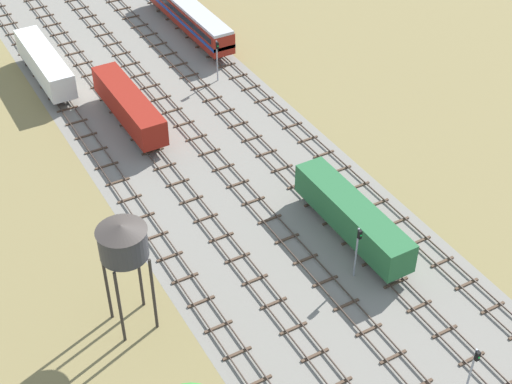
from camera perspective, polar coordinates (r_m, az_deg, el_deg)
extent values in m
plane|color=olive|center=(80.80, -5.65, 5.32)|extent=(480.00, 480.00, 0.00)
cube|color=gray|center=(80.79, -5.65, 5.32)|extent=(23.75, 176.00, 0.01)
cube|color=#47382D|center=(78.66, -12.97, 3.60)|extent=(0.07, 126.00, 0.15)
cube|color=#47382D|center=(78.96, -12.00, 3.91)|extent=(0.07, 126.00, 0.15)
cube|color=brown|center=(55.13, 0.08, -14.31)|extent=(2.40, 0.22, 0.14)
cube|color=brown|center=(56.76, -1.46, -12.21)|extent=(2.40, 0.22, 0.14)
cube|color=brown|center=(58.50, -2.88, -10.22)|extent=(2.40, 0.22, 0.14)
cube|color=brown|center=(60.33, -4.21, -8.35)|extent=(2.40, 0.22, 0.14)
cube|color=brown|center=(62.26, -5.44, -6.58)|extent=(2.40, 0.22, 0.14)
cube|color=brown|center=(64.27, -6.59, -4.92)|extent=(2.40, 0.22, 0.14)
cube|color=brown|center=(66.36, -7.66, -3.36)|extent=(2.40, 0.22, 0.14)
cube|color=brown|center=(68.51, -8.67, -1.89)|extent=(2.40, 0.22, 0.14)
cube|color=brown|center=(70.73, -9.61, -0.52)|extent=(2.40, 0.22, 0.14)
cube|color=brown|center=(73.00, -10.49, 0.77)|extent=(2.40, 0.22, 0.14)
cube|color=brown|center=(75.32, -11.32, 1.98)|extent=(2.40, 0.22, 0.14)
cube|color=brown|center=(77.69, -12.10, 3.12)|extent=(2.40, 0.22, 0.14)
cube|color=brown|center=(80.10, -12.83, 4.19)|extent=(2.40, 0.22, 0.14)
cube|color=brown|center=(82.55, -13.53, 5.20)|extent=(2.40, 0.22, 0.14)
cube|color=brown|center=(85.03, -14.18, 6.15)|extent=(2.40, 0.22, 0.14)
cube|color=brown|center=(87.55, -14.80, 7.04)|extent=(2.40, 0.22, 0.14)
cube|color=brown|center=(90.10, -15.39, 7.88)|extent=(2.40, 0.22, 0.14)
cube|color=brown|center=(92.67, -15.95, 8.67)|extent=(2.40, 0.22, 0.14)
cube|color=brown|center=(95.27, -16.47, 9.42)|extent=(2.40, 0.22, 0.14)
cube|color=brown|center=(97.89, -16.98, 10.13)|extent=(2.40, 0.22, 0.14)
cube|color=brown|center=(100.53, -17.46, 10.80)|extent=(2.40, 0.22, 0.14)
cube|color=brown|center=(103.19, -17.91, 11.44)|extent=(2.40, 0.22, 0.14)
cube|color=brown|center=(105.88, -18.35, 12.04)|extent=(2.40, 0.22, 0.14)
cube|color=brown|center=(108.57, -18.76, 12.62)|extent=(2.40, 0.22, 0.14)
cube|color=#47382D|center=(79.80, -9.65, 4.64)|extent=(0.07, 126.00, 0.15)
cube|color=#47382D|center=(80.19, -8.70, 4.94)|extent=(0.07, 126.00, 0.15)
cube|color=brown|center=(55.34, 6.27, -14.36)|extent=(2.40, 0.22, 0.14)
cube|color=brown|center=(56.81, 4.51, -12.30)|extent=(2.40, 0.22, 0.14)
cube|color=brown|center=(58.39, 2.88, -10.34)|extent=(2.40, 0.22, 0.14)
cube|color=brown|center=(60.08, 1.35, -8.48)|extent=(2.40, 0.22, 0.14)
cube|color=brown|center=(61.87, -0.08, -6.72)|extent=(2.40, 0.22, 0.14)
cube|color=brown|center=(63.75, -1.42, -5.05)|extent=(2.40, 0.22, 0.14)
cube|color=brown|center=(65.72, -2.67, -3.48)|extent=(2.40, 0.22, 0.14)
cube|color=brown|center=(67.76, -3.85, -2.00)|extent=(2.40, 0.22, 0.14)
cube|color=brown|center=(69.87, -4.95, -0.61)|extent=(2.40, 0.22, 0.14)
cube|color=brown|center=(72.04, -5.99, 0.70)|extent=(2.40, 0.22, 0.14)
cube|color=brown|center=(74.27, -6.96, 1.93)|extent=(2.40, 0.22, 0.14)
cube|color=brown|center=(76.56, -7.88, 3.09)|extent=(2.40, 0.22, 0.14)
cube|color=brown|center=(78.89, -8.75, 4.18)|extent=(2.40, 0.22, 0.14)
cube|color=brown|center=(81.26, -9.57, 5.21)|extent=(2.40, 0.22, 0.14)
cube|color=brown|center=(83.68, -10.34, 6.18)|extent=(2.40, 0.22, 0.14)
cube|color=brown|center=(86.13, -11.08, 7.09)|extent=(2.40, 0.22, 0.14)
cube|color=brown|center=(88.62, -11.77, 7.94)|extent=(2.40, 0.22, 0.14)
cube|color=brown|center=(91.13, -12.43, 8.76)|extent=(2.40, 0.22, 0.14)
cube|color=brown|center=(93.68, -13.06, 9.52)|extent=(2.40, 0.22, 0.14)
cube|color=brown|center=(96.25, -13.66, 10.25)|extent=(2.40, 0.22, 0.14)
cube|color=brown|center=(98.84, -14.22, 10.93)|extent=(2.40, 0.22, 0.14)
cube|color=brown|center=(101.46, -14.77, 11.58)|extent=(2.40, 0.22, 0.14)
cube|color=brown|center=(104.10, -15.28, 12.20)|extent=(2.40, 0.22, 0.14)
cube|color=brown|center=(106.76, -15.77, 12.78)|extent=(2.40, 0.22, 0.14)
cube|color=brown|center=(109.43, -16.24, 13.33)|extent=(2.40, 0.22, 0.14)
cube|color=brown|center=(112.13, -16.69, 13.86)|extent=(2.40, 0.22, 0.14)
cube|color=#47382D|center=(81.22, -6.42, 5.64)|extent=(0.07, 126.00, 0.15)
cube|color=#47382D|center=(81.69, -5.51, 5.92)|extent=(0.07, 126.00, 0.15)
cube|color=brown|center=(57.44, 10.41, -12.27)|extent=(2.40, 0.22, 0.14)
cube|color=brown|center=(58.85, 8.60, -10.36)|extent=(2.40, 0.22, 0.14)
cube|color=brown|center=(60.38, 6.90, -8.53)|extent=(2.40, 0.22, 0.14)
cube|color=brown|center=(62.02, 5.30, -6.79)|extent=(2.40, 0.22, 0.14)
cube|color=brown|center=(63.75, 3.79, -5.14)|extent=(2.40, 0.22, 0.14)
cube|color=brown|center=(65.58, 2.38, -3.57)|extent=(2.40, 0.22, 0.14)
cube|color=brown|center=(67.49, 1.05, -2.09)|extent=(2.40, 0.22, 0.14)
cube|color=brown|center=(69.48, -0.21, -0.69)|extent=(2.40, 0.22, 0.14)
cube|color=brown|center=(71.54, -1.39, 0.63)|extent=(2.40, 0.22, 0.14)
cube|color=brown|center=(73.66, -2.51, 1.87)|extent=(2.40, 0.22, 0.14)
cube|color=brown|center=(75.85, -3.56, 3.04)|extent=(2.40, 0.22, 0.14)
cube|color=brown|center=(78.08, -4.56, 4.15)|extent=(2.40, 0.22, 0.14)
cube|color=brown|center=(80.37, -5.50, 5.19)|extent=(2.40, 0.22, 0.14)
cube|color=brown|center=(82.70, -6.40, 6.18)|extent=(2.40, 0.22, 0.14)
cube|color=brown|center=(85.08, -7.25, 7.11)|extent=(2.40, 0.22, 0.14)
cube|color=brown|center=(87.49, -8.05, 7.98)|extent=(2.40, 0.22, 0.14)
cube|color=brown|center=(89.94, -8.81, 8.81)|extent=(2.40, 0.22, 0.14)
cube|color=brown|center=(92.42, -9.54, 9.59)|extent=(2.40, 0.22, 0.14)
cube|color=brown|center=(94.93, -10.23, 10.33)|extent=(2.40, 0.22, 0.14)
cube|color=brown|center=(97.47, -10.89, 11.03)|extent=(2.40, 0.22, 0.14)
cube|color=brown|center=(100.03, -11.52, 11.69)|extent=(2.40, 0.22, 0.14)
cube|color=brown|center=(102.62, -12.12, 12.32)|extent=(2.40, 0.22, 0.14)
cube|color=brown|center=(105.23, -12.69, 12.91)|extent=(2.40, 0.22, 0.14)
cube|color=brown|center=(107.86, -13.23, 13.48)|extent=(2.40, 0.22, 0.14)
cube|color=brown|center=(110.51, -13.76, 14.01)|extent=(2.40, 0.22, 0.14)
cube|color=#47382D|center=(82.92, -3.31, 6.58)|extent=(0.07, 126.00, 0.15)
cube|color=#47382D|center=(83.46, -2.43, 6.84)|extent=(0.07, 126.00, 0.15)
cube|color=brown|center=(58.63, 16.12, -12.12)|extent=(2.40, 0.22, 0.14)
cube|color=brown|center=(59.87, 14.18, -10.28)|extent=(2.40, 0.22, 0.14)
cube|color=brown|center=(61.23, 12.35, -8.51)|extent=(2.40, 0.22, 0.14)
cube|color=brown|center=(62.70, 10.61, -6.81)|extent=(2.40, 0.22, 0.14)
cube|color=brown|center=(64.28, 8.97, -5.19)|extent=(2.40, 0.22, 0.14)
cube|color=brown|center=(65.95, 7.41, -3.64)|extent=(2.40, 0.22, 0.14)
cube|color=brown|center=(67.72, 5.94, -2.17)|extent=(2.40, 0.22, 0.14)
cube|color=brown|center=(69.57, 4.55, -0.78)|extent=(2.40, 0.22, 0.14)
cube|color=brown|center=(71.51, 3.24, 0.55)|extent=(2.40, 0.22, 0.14)
cube|color=brown|center=(73.51, 1.99, 1.80)|extent=(2.40, 0.22, 0.14)
cube|color=brown|center=(75.58, 0.81, 2.98)|extent=(2.40, 0.22, 0.14)
cube|color=brown|center=(77.71, -0.31, 4.10)|extent=(2.40, 0.22, 0.14)
cube|color=brown|center=(79.89, -1.37, 5.15)|extent=(2.40, 0.22, 0.14)
cube|color=brown|center=(82.13, -2.38, 6.15)|extent=(2.40, 0.22, 0.14)
cube|color=brown|center=(84.41, -3.33, 7.09)|extent=(2.40, 0.22, 0.14)
cube|color=brown|center=(86.74, -4.24, 7.98)|extent=(2.40, 0.22, 0.14)
cube|color=brown|center=(89.11, -5.11, 8.82)|extent=(2.40, 0.22, 0.14)
cube|color=brown|center=(91.51, -5.93, 9.62)|extent=(2.40, 0.22, 0.14)
cube|color=brown|center=(93.95, -6.72, 10.37)|extent=(2.40, 0.22, 0.14)
cube|color=brown|center=(96.42, -7.47, 11.09)|extent=(2.40, 0.22, 0.14)
cube|color=brown|center=(98.92, -8.18, 11.76)|extent=(2.40, 0.22, 0.14)
cube|color=brown|center=(101.45, -8.86, 12.40)|extent=(2.40, 0.22, 0.14)
cube|color=brown|center=(104.00, -9.52, 13.01)|extent=(2.40, 0.22, 0.14)
cube|color=brown|center=(106.58, -10.14, 13.59)|extent=(2.40, 0.22, 0.14)
cube|color=brown|center=(109.18, -10.74, 14.13)|extent=(2.40, 0.22, 0.14)
cube|color=#47382D|center=(84.87, -0.32, 7.46)|extent=(0.07, 126.00, 0.15)
cube|color=#47382D|center=(85.48, 0.53, 7.71)|extent=(0.07, 126.00, 0.15)
cube|color=brown|center=(62.60, 17.60, -8.42)|extent=(2.40, 0.22, 0.14)
cube|color=brown|center=(63.90, 15.76, -6.78)|extent=(2.40, 0.22, 0.14)
cube|color=brown|center=(65.31, 14.02, -5.20)|extent=(2.40, 0.22, 0.14)
cube|color=brown|center=(66.82, 12.35, -3.68)|extent=(2.40, 0.22, 0.14)
cube|color=brown|center=(68.44, 10.77, -2.23)|extent=(2.40, 0.22, 0.14)
cube|color=brown|center=(70.14, 9.27, -0.85)|extent=(2.40, 0.22, 0.14)
cube|color=brown|center=(71.94, 7.84, 0.46)|extent=(2.40, 0.22, 0.14)
cube|color=brown|center=(73.80, 6.48, 1.71)|extent=(2.40, 0.22, 0.14)
cube|color=brown|center=(75.75, 5.19, 2.90)|extent=(2.40, 0.22, 0.14)
cube|color=brown|center=(77.75, 3.96, 4.02)|extent=(2.40, 0.22, 0.14)
cube|color=brown|center=(79.83, 2.79, 5.08)|extent=(2.40, 0.22, 0.14)
cube|color=brown|center=(81.95, 1.68, 6.09)|extent=(2.40, 0.22, 0.14)
cube|color=brown|center=(84.14, 0.62, 7.05)|extent=(2.40, 0.22, 0.14)
cube|color=brown|center=(86.37, -0.39, 7.95)|extent=(2.40, 0.22, 0.14)
cube|color=brown|center=(88.64, -1.35, 8.80)|extent=(2.40, 0.22, 0.14)
cube|color=brown|center=(90.96, -2.27, 9.61)|extent=(2.40, 0.22, 0.14)
cube|color=brown|center=(93.32, -3.15, 10.38)|extent=(2.40, 0.22, 0.14)
cube|color=brown|center=(95.71, -3.98, 11.11)|extent=(2.40, 0.22, 0.14)
cube|color=brown|center=(98.14, -4.78, 11.80)|extent=(2.40, 0.22, 0.14)
cube|color=brown|center=(100.60, -5.55, 12.45)|extent=(2.40, 0.22, 0.14)
cube|color=brown|center=(103.08, -6.28, 13.07)|extent=(2.40, 0.22, 0.14)
cube|color=brown|center=(105.60, -6.98, 13.66)|extent=(2.40, 0.22, 0.14)
cube|color=brown|center=(108.13, -7.65, 14.22)|extent=(2.40, 0.22, 0.14)
cube|color=#286638|center=(64.65, 7.34, -1.80)|extent=(2.80, 14.00, 2.80)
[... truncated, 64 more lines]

